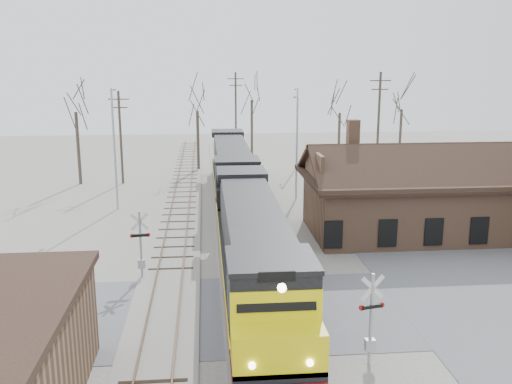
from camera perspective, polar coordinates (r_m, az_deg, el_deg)
The scene contains 20 objects.
ground at distance 28.26m, azimuth 0.13°, elevation -11.89°, with size 140.00×140.00×0.00m, color #A49E94.
road at distance 28.26m, azimuth 0.13°, elevation -11.86°, with size 60.00×9.00×0.03m, color #5A5A5F.
track_main at distance 42.29m, azimuth -1.76°, elevation -3.27°, with size 3.40×90.00×0.24m.
track_siding at distance 42.27m, azimuth -7.87°, elevation -3.39°, with size 3.40×90.00×0.24m.
depot at distance 41.30m, azimuth 15.33°, elevation -0.77°, with size 15.20×9.31×7.90m.
locomotive_lead at distance 28.82m, azimuth -0.17°, elevation -5.93°, with size 3.26×21.80×4.84m.
locomotive_trailing at distance 50.17m, azimuth -2.38°, elevation 2.23°, with size 3.26×21.80×4.59m.
crossbuck_near at distance 23.46m, azimuth 11.42°, elevation -12.67°, with size 1.09×0.34×3.87m.
crossbuck_far at distance 32.24m, azimuth -11.46°, elevation -5.45°, with size 1.11×0.29×3.90m.
streetlight_a at distance 47.31m, azimuth -13.98°, elevation 4.76°, with size 0.25×2.04×9.80m.
streetlight_b at distance 49.74m, azimuth 4.09°, elevation 5.01°, with size 0.25×2.04×8.98m.
streetlight_c at distance 64.75m, azimuth 4.11°, elevation 6.83°, with size 0.25×2.04×8.94m.
utility_pole_a at distance 57.51m, azimuth -13.39°, elevation 5.50°, with size 2.00×0.24×9.10m.
utility_pole_b at distance 72.01m, azimuth -2.03°, elevation 7.87°, with size 2.00×0.24×10.55m.
utility_pole_c at distance 55.45m, azimuth 12.12°, elevation 6.26°, with size 2.00×0.24×10.91m.
tree_a at distance 58.05m, azimuth -17.66°, elevation 8.77°, with size 4.73×4.73×11.58m.
tree_b at distance 63.21m, azimuth -5.91°, elevation 9.04°, with size 4.37×4.37×10.72m.
tree_c at distance 73.24m, azimuth -0.43°, elevation 10.10°, with size 4.72×4.72×11.55m.
tree_d at distance 67.65m, azimuth 8.40°, elevation 8.65°, with size 3.99×3.99×9.78m.
tree_e at distance 68.70m, azimuth 14.41°, elevation 8.88°, with size 4.29×4.29×10.50m.
Camera 1 is at (-2.39, -25.53, 11.88)m, focal length 40.00 mm.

